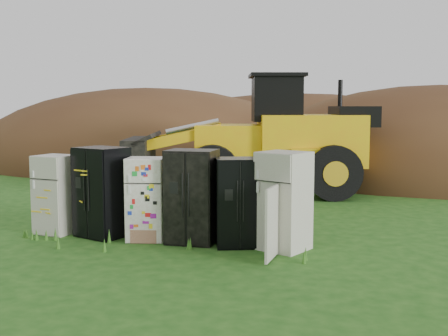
% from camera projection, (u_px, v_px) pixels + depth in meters
% --- Properties ---
extents(ground, '(120.00, 120.00, 0.00)m').
position_uv_depth(ground, '(169.00, 241.00, 11.15)').
color(ground, '#1C4D14').
rests_on(ground, ground).
extents(fridge_leftmost, '(0.81, 0.78, 1.65)m').
position_uv_depth(fridge_leftmost, '(56.00, 194.00, 11.77)').
color(fridge_leftmost, beige).
rests_on(fridge_leftmost, ground).
extents(fridge_black_side, '(1.15, 1.02, 1.84)m').
position_uv_depth(fridge_black_side, '(102.00, 192.00, 11.47)').
color(fridge_black_side, black).
rests_on(fridge_black_side, ground).
extents(fridge_sticker, '(0.88, 0.83, 1.65)m').
position_uv_depth(fridge_sticker, '(146.00, 199.00, 11.18)').
color(fridge_sticker, white).
rests_on(fridge_sticker, ground).
extents(fridge_dark_mid, '(0.97, 0.81, 1.83)m').
position_uv_depth(fridge_dark_mid, '(192.00, 196.00, 10.95)').
color(fridge_dark_mid, black).
rests_on(fridge_dark_mid, ground).
extents(fridge_black_right, '(1.04, 0.96, 1.69)m').
position_uv_depth(fridge_black_right, '(238.00, 202.00, 10.69)').
color(fridge_black_right, black).
rests_on(fridge_black_right, ground).
extents(fridge_open_door, '(1.06, 1.03, 1.83)m').
position_uv_depth(fridge_open_door, '(284.00, 201.00, 10.41)').
color(fridge_open_door, beige).
rests_on(fridge_open_door, ground).
extents(wheel_loader, '(8.05, 5.12, 3.62)m').
position_uv_depth(wheel_loader, '(246.00, 135.00, 16.94)').
color(wheel_loader, '#E5A30F').
rests_on(wheel_loader, ground).
extents(dirt_mound_right, '(15.56, 11.41, 6.93)m').
position_uv_depth(dirt_mound_right, '(436.00, 176.00, 21.41)').
color(dirt_mound_right, '#402514').
rests_on(dirt_mound_right, ground).
extents(dirt_mound_left, '(17.28, 12.96, 7.02)m').
position_uv_depth(dirt_mound_left, '(146.00, 163.00, 26.35)').
color(dirt_mound_left, '#402514').
rests_on(dirt_mound_left, ground).
extents(dirt_mound_back, '(20.28, 13.52, 6.65)m').
position_uv_depth(dirt_mound_back, '(293.00, 158.00, 29.08)').
color(dirt_mound_back, '#402514').
rests_on(dirt_mound_back, ground).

